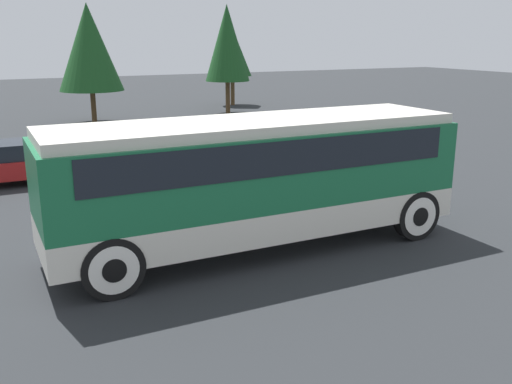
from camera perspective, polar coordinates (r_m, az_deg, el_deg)
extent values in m
plane|color=#26282B|center=(13.16, 0.00, -5.61)|extent=(120.00, 120.00, 0.00)
cube|color=silver|center=(12.88, 0.00, -2.11)|extent=(9.28, 2.51, 0.67)
cube|color=#19663D|center=(12.59, 0.00, 2.75)|extent=(9.28, 2.51, 1.56)
cube|color=black|center=(12.51, 0.00, 4.45)|extent=(8.16, 2.55, 0.70)
cube|color=beige|center=(12.43, 0.00, 6.77)|extent=(9.09, 2.31, 0.22)
cube|color=#19663D|center=(15.13, 15.44, 3.47)|extent=(0.36, 2.41, 1.79)
cylinder|color=black|center=(14.06, 15.73, -2.24)|extent=(1.19, 0.28, 1.19)
cylinder|color=silver|center=(14.06, 15.73, -2.24)|extent=(0.93, 0.30, 0.93)
cylinder|color=black|center=(14.06, 15.73, -2.24)|extent=(0.45, 0.32, 0.45)
cylinder|color=black|center=(15.75, 10.20, -0.03)|extent=(1.19, 0.28, 1.19)
cylinder|color=silver|center=(15.75, 10.20, -0.03)|extent=(0.93, 0.30, 0.93)
cylinder|color=black|center=(15.75, 10.20, -0.03)|extent=(0.45, 0.32, 0.45)
cylinder|color=black|center=(10.86, -14.14, -7.37)|extent=(1.19, 0.28, 1.19)
cylinder|color=silver|center=(10.86, -14.14, -7.37)|extent=(0.93, 0.30, 0.93)
cylinder|color=black|center=(10.86, -14.14, -7.37)|extent=(0.45, 0.32, 0.45)
cylinder|color=black|center=(12.98, -16.37, -3.76)|extent=(1.19, 0.28, 1.19)
cylinder|color=silver|center=(12.98, -16.37, -3.76)|extent=(0.93, 0.30, 0.93)
cylinder|color=black|center=(12.98, -16.37, -3.76)|extent=(0.45, 0.32, 0.45)
cube|color=#7A6B5B|center=(21.18, 3.04, 4.03)|extent=(4.51, 1.73, 0.60)
cube|color=black|center=(21.00, 2.63, 5.44)|extent=(2.35, 1.55, 0.49)
cylinder|color=black|center=(21.50, 8.15, 3.49)|extent=(0.71, 0.22, 0.71)
cylinder|color=black|center=(21.50, 8.15, 3.49)|extent=(0.27, 0.26, 0.27)
cylinder|color=black|center=(22.76, 5.96, 4.22)|extent=(0.71, 0.22, 0.71)
cylinder|color=black|center=(22.76, 5.96, 4.22)|extent=(0.27, 0.26, 0.27)
cylinder|color=black|center=(19.75, -0.34, 2.60)|extent=(0.71, 0.22, 0.71)
cylinder|color=black|center=(19.75, -0.34, 2.60)|extent=(0.27, 0.26, 0.27)
cylinder|color=black|center=(21.12, -2.18, 3.42)|extent=(0.71, 0.22, 0.71)
cylinder|color=black|center=(21.12, -2.18, 3.42)|extent=(0.27, 0.26, 0.27)
cylinder|color=black|center=(19.78, -19.50, 1.70)|extent=(0.69, 0.22, 0.69)
cylinder|color=black|center=(19.78, -19.50, 1.70)|extent=(0.26, 0.26, 0.26)
cylinder|color=black|center=(21.43, -20.09, 2.65)|extent=(0.69, 0.22, 0.69)
cylinder|color=black|center=(21.43, -20.09, 2.65)|extent=(0.26, 0.26, 0.26)
cylinder|color=brown|center=(40.75, -2.35, 10.11)|extent=(0.28, 0.28, 2.03)
cone|color=#19471E|center=(40.60, -2.39, 13.87)|extent=(2.66, 2.66, 3.32)
cylinder|color=brown|center=(36.47, -2.84, 9.47)|extent=(0.28, 0.28, 2.00)
cone|color=#19471E|center=(36.29, -2.91, 14.67)|extent=(2.74, 2.74, 4.61)
cylinder|color=brown|center=(33.50, -15.93, 8.21)|extent=(0.28, 0.28, 1.79)
cone|color=#19471E|center=(33.29, -16.35, 13.73)|extent=(3.50, 3.50, 4.68)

